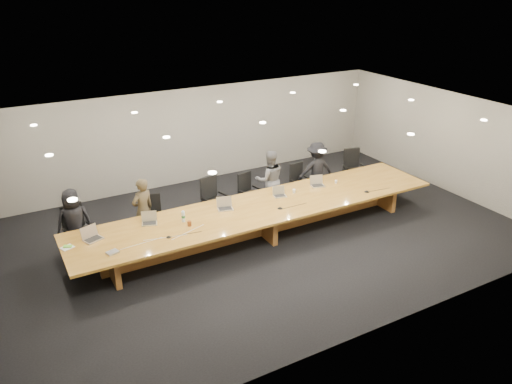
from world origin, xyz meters
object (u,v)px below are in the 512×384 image
paper_cup_near (294,191)px  person_c (270,180)px  person_d (316,170)px  laptop_b (149,219)px  person_b (143,210)px  laptop_d (280,192)px  amber_mug (189,224)px  chair_far_left (79,230)px  person_a (74,222)px  chair_far_right (354,169)px  av_box (113,252)px  laptop_c (225,204)px  chair_mid_left (215,199)px  mic_center (280,208)px  conference_table (262,215)px  mic_left (169,237)px  chair_mid_right (250,192)px  paper_cup_far (336,182)px  chair_left (152,217)px  mic_right (367,191)px  water_bottle (183,217)px  laptop_a (93,234)px  laptop_e (318,181)px  chair_right (300,182)px

paper_cup_near → person_c: bearing=99.3°
person_d → laptop_b: bearing=22.7°
person_b → laptop_d: bearing=146.5°
amber_mug → person_b: bearing=117.8°
chair_far_left → person_a: size_ratio=0.76×
person_a → chair_far_left: bearing=122.8°
chair_far_right → av_box: (-7.39, -1.70, 0.19)m
laptop_c → chair_mid_left: bearing=94.6°
chair_far_right → person_b: person_b is taller
person_b → mic_center: bearing=134.3°
conference_table → person_a: (-4.02, 1.28, 0.24)m
chair_far_right → av_box: size_ratio=5.12×
chair_far_left → paper_cup_near: bearing=-23.7°
chair_mid_left → conference_table: bearing=-76.5°
chair_far_right → mic_left: bearing=-151.4°
chair_mid_right → paper_cup_far: chair_mid_right is taller
chair_left → mic_right: 5.29m
chair_left → water_bottle: bearing=-50.8°
av_box → chair_mid_left: bearing=12.4°
laptop_c → paper_cup_near: bearing=15.2°
person_a → laptop_b: person_a is taller
laptop_d → laptop_a: bearing=-168.3°
chair_far_left → laptop_e: bearing=-21.7°
chair_left → mic_left: size_ratio=9.50×
person_d → laptop_c: size_ratio=4.51×
chair_far_left → paper_cup_far: chair_far_left is taller
chair_left → chair_far_right: size_ratio=0.91×
chair_mid_right → person_d: person_d is taller
person_b → mic_right: (5.21, -1.67, -0.00)m
chair_mid_left → paper_cup_near: bearing=-43.0°
paper_cup_near → water_bottle: bearing=-177.2°
chair_far_right → mic_right: (-1.08, -1.79, 0.19)m
chair_far_right → person_c: size_ratio=0.72×
paper_cup_near → chair_far_right: bearing=19.5°
water_bottle → mic_center: water_bottle is taller
chair_far_left → av_box: (0.35, -1.63, 0.19)m
chair_far_left → mic_left: (1.53, -1.56, 0.19)m
chair_mid_right → chair_right: 1.57m
laptop_d → mic_right: bearing=-10.5°
person_a → mic_left: 2.28m
person_a → person_b: 1.51m
chair_far_left → person_b: 1.47m
person_d → laptop_b: (-5.02, -0.84, 0.09)m
laptop_d → paper_cup_far: bearing=12.1°
person_c → person_d: bearing=-164.7°
laptop_a → laptop_c: (2.99, -0.00, -0.01)m
chair_right → person_c: person_c is taller
chair_right → person_c: bearing=178.8°
person_b → laptop_d: (3.17, -0.85, 0.10)m
chair_right → laptop_a: (-5.78, -1.04, 0.38)m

